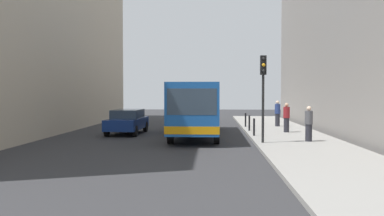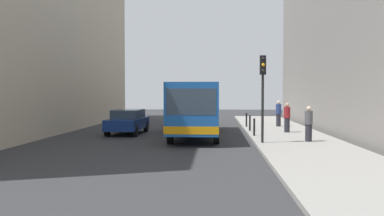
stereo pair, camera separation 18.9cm
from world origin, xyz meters
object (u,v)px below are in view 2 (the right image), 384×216
(bollard_far, at_px, (246,120))
(pedestrian_near_signal, at_px, (309,124))
(bollard_near, at_px, (254,127))
(car_behind_bus, at_px, (198,114))
(traffic_light, at_px, (263,82))
(pedestrian_mid_sidewalk, at_px, (287,118))
(car_beside_bus, at_px, (128,121))
(pedestrian_far_sidewalk, at_px, (279,113))
(bollard_mid, at_px, (250,123))
(bus, at_px, (197,106))

(bollard_far, distance_m, pedestrian_near_signal, 8.87)
(bollard_near, xyz_separation_m, bollard_far, (0.00, 5.99, 0.00))
(car_behind_bus, relative_size, bollard_far, 4.75)
(traffic_light, relative_size, pedestrian_mid_sidewalk, 2.35)
(car_beside_bus, xyz_separation_m, bollard_near, (7.46, -2.12, -0.16))
(bollard_near, xyz_separation_m, pedestrian_far_sidewalk, (2.27, 6.51, 0.43))
(bollard_far, bearing_deg, bollard_mid, -90.00)
(bollard_mid, bearing_deg, car_behind_bus, 113.14)
(traffic_light, distance_m, pedestrian_near_signal, 3.11)
(pedestrian_near_signal, bearing_deg, bollard_far, -37.24)
(bus, height_order, bollard_far, bus)
(car_beside_bus, bearing_deg, pedestrian_near_signal, 156.65)
(pedestrian_near_signal, bearing_deg, car_beside_bus, 11.83)
(bus, relative_size, traffic_light, 2.69)
(car_beside_bus, distance_m, pedestrian_far_sidewalk, 10.68)
(bollard_near, bearing_deg, bus, 156.23)
(bollard_far, xyz_separation_m, pedestrian_far_sidewalk, (2.27, 0.52, 0.43))
(car_behind_bus, distance_m, bollard_far, 6.56)
(car_behind_bus, bearing_deg, bollard_near, 111.35)
(car_behind_bus, xyz_separation_m, pedestrian_far_sidewalk, (5.89, -4.95, 0.27))
(car_behind_bus, relative_size, bollard_mid, 4.75)
(traffic_light, height_order, bollard_far, traffic_light)
(traffic_light, xyz_separation_m, pedestrian_mid_sidewalk, (2.03, 5.32, -1.98))
(pedestrian_mid_sidewalk, bearing_deg, pedestrian_far_sidewalk, -115.74)
(pedestrian_near_signal, bearing_deg, pedestrian_far_sidewalk, -52.13)
(bollard_near, distance_m, pedestrian_mid_sidewalk, 3.03)
(bollard_far, bearing_deg, pedestrian_near_signal, -74.40)
(traffic_light, relative_size, pedestrian_far_sidewalk, 2.28)
(traffic_light, height_order, pedestrian_far_sidewalk, traffic_light)
(traffic_light, height_order, pedestrian_near_signal, traffic_light)
(car_beside_bus, distance_m, bollard_far, 8.41)
(pedestrian_near_signal, xyz_separation_m, pedestrian_far_sidewalk, (-0.11, 9.05, 0.05))
(pedestrian_far_sidewalk, bearing_deg, bollard_near, -150.15)
(bus, xyz_separation_m, bollard_mid, (3.21, 1.58, -1.10))
(bollard_near, bearing_deg, pedestrian_far_sidewalk, 70.77)
(traffic_light, distance_m, pedestrian_far_sidewalk, 10.14)
(pedestrian_mid_sidewalk, xyz_separation_m, pedestrian_far_sidewalk, (0.14, 4.39, 0.03))
(car_beside_bus, distance_m, car_behind_bus, 10.11)
(bus, distance_m, pedestrian_mid_sidewalk, 5.43)
(bollard_near, height_order, bollard_far, same)
(bus, distance_m, traffic_light, 5.81)
(bus, bearing_deg, pedestrian_far_sidewalk, -137.01)
(bus, xyz_separation_m, car_behind_bus, (-0.41, 10.05, -0.94))
(car_beside_bus, xyz_separation_m, pedestrian_mid_sidewalk, (9.59, 0.00, 0.24))
(car_beside_bus, bearing_deg, bollard_mid, -171.32)
(traffic_light, height_order, bollard_near, traffic_light)
(pedestrian_mid_sidewalk, bearing_deg, bollard_near, 21.01)
(pedestrian_near_signal, distance_m, pedestrian_mid_sidewalk, 4.67)
(bus, bearing_deg, bollard_mid, -153.66)
(car_behind_bus, distance_m, pedestrian_near_signal, 15.24)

